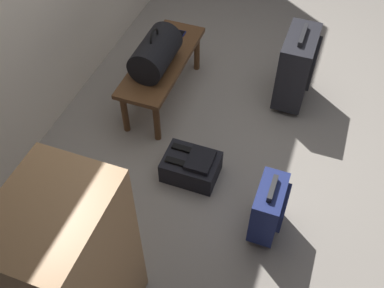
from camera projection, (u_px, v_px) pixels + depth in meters
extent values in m
plane|color=gray|center=(258.00, 137.00, 3.43)|extent=(6.60, 6.60, 0.00)
cube|color=brown|center=(162.00, 61.00, 3.44)|extent=(1.00, 0.36, 0.04)
cylinder|color=brown|center=(157.00, 122.00, 3.29)|extent=(0.05, 0.05, 0.36)
cylinder|color=brown|center=(197.00, 52.00, 3.83)|extent=(0.05, 0.05, 0.36)
cylinder|color=brown|center=(125.00, 113.00, 3.35)|extent=(0.05, 0.05, 0.36)
cylinder|color=brown|center=(169.00, 45.00, 3.89)|extent=(0.05, 0.05, 0.36)
cylinder|color=black|center=(156.00, 53.00, 3.26)|extent=(0.44, 0.26, 0.26)
torus|color=black|center=(154.00, 37.00, 3.16)|extent=(0.14, 0.02, 0.14)
cube|color=#191E4C|center=(177.00, 32.00, 3.64)|extent=(0.07, 0.14, 0.01)
cube|color=black|center=(177.00, 32.00, 3.64)|extent=(0.06, 0.13, 0.00)
cube|color=black|center=(296.00, 67.00, 3.47)|extent=(0.46, 0.23, 0.55)
cube|color=black|center=(314.00, 63.00, 3.39)|extent=(0.37, 0.02, 0.25)
cube|color=#262628|center=(303.00, 35.00, 3.24)|extent=(0.26, 0.03, 0.04)
cylinder|color=black|center=(276.00, 106.00, 3.62)|extent=(0.02, 0.05, 0.05)
cylinder|color=black|center=(284.00, 81.00, 3.81)|extent=(0.02, 0.05, 0.05)
cube|color=navy|center=(268.00, 208.00, 2.74)|extent=(0.32, 0.16, 0.37)
cube|color=#11183E|center=(284.00, 208.00, 2.68)|extent=(0.26, 0.02, 0.17)
cube|color=#262628|center=(272.00, 188.00, 2.58)|extent=(0.18, 0.03, 0.04)
cylinder|color=black|center=(251.00, 237.00, 2.84)|extent=(0.02, 0.05, 0.05)
cylinder|color=black|center=(260.00, 209.00, 2.98)|extent=(0.02, 0.05, 0.05)
cube|color=black|center=(191.00, 167.00, 3.13)|extent=(0.28, 0.38, 0.17)
cube|color=black|center=(200.00, 160.00, 3.04)|extent=(0.21, 0.17, 0.04)
cube|color=black|center=(179.00, 162.00, 3.04)|extent=(0.04, 0.19, 0.02)
cube|color=black|center=(185.00, 149.00, 3.11)|extent=(0.04, 0.19, 0.02)
cube|color=#A87A4C|center=(74.00, 271.00, 2.13)|extent=(0.56, 0.44, 1.10)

